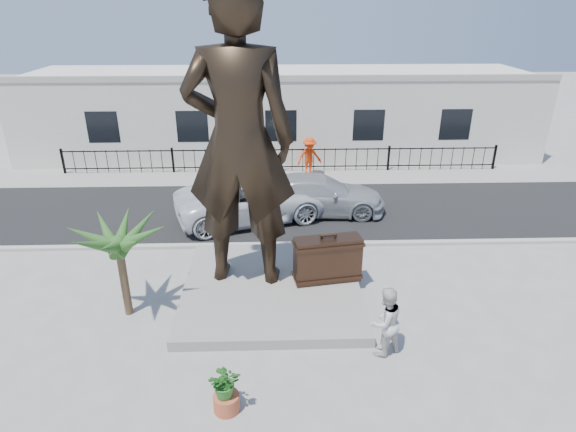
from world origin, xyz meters
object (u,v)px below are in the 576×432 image
object	(u,v)px
statue	(239,142)
car_white	(253,199)
suitcase	(328,259)
tourist	(385,322)

from	to	relation	value
statue	car_white	size ratio (longest dim) A/B	1.38
car_white	suitcase	bearing A→B (deg)	-172.60
suitcase	tourist	bearing A→B (deg)	-79.54
suitcase	car_white	xyz separation A→B (m)	(-2.41, 5.22, -0.14)
tourist	car_white	world-z (taller)	tourist
suitcase	car_white	bearing A→B (deg)	105.38
statue	car_white	distance (m)	6.12
suitcase	tourist	size ratio (longest dim) A/B	1.07
statue	tourist	size ratio (longest dim) A/B	4.56
tourist	car_white	distance (m)	8.92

